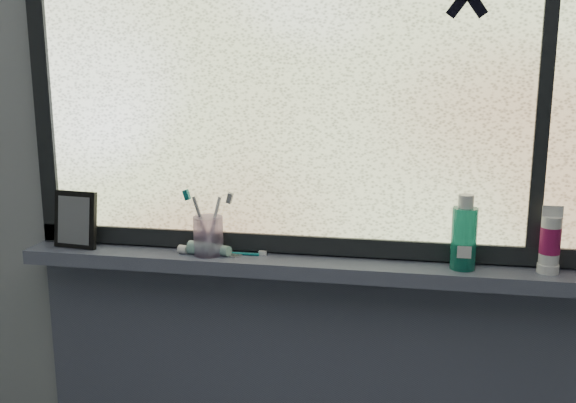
{
  "coord_description": "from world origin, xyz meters",
  "views": [
    {
      "loc": [
        0.27,
        -0.44,
        1.54
      ],
      "look_at": [
        -0.01,
        1.05,
        1.22
      ],
      "focal_mm": 40.0,
      "sensor_mm": 36.0,
      "label": 1
    }
  ],
  "objects_px": {
    "vanity_mirror": "(76,220)",
    "cream_tube": "(550,237)",
    "mouthwash_bottle": "(464,232)",
    "toothbrush_cup": "(208,236)"
  },
  "relations": [
    {
      "from": "vanity_mirror",
      "to": "cream_tube",
      "type": "height_order",
      "value": "vanity_mirror"
    },
    {
      "from": "mouthwash_bottle",
      "to": "cream_tube",
      "type": "xyz_separation_m",
      "value": [
        0.21,
        0.01,
        -0.01
      ]
    },
    {
      "from": "vanity_mirror",
      "to": "mouthwash_bottle",
      "type": "bearing_deg",
      "value": 6.61
    },
    {
      "from": "toothbrush_cup",
      "to": "cream_tube",
      "type": "distance_m",
      "value": 0.91
    },
    {
      "from": "vanity_mirror",
      "to": "cream_tube",
      "type": "xyz_separation_m",
      "value": [
        1.31,
        0.01,
        0.01
      ]
    },
    {
      "from": "mouthwash_bottle",
      "to": "cream_tube",
      "type": "bearing_deg",
      "value": 1.99
    },
    {
      "from": "cream_tube",
      "to": "vanity_mirror",
      "type": "bearing_deg",
      "value": -179.66
    },
    {
      "from": "mouthwash_bottle",
      "to": "cream_tube",
      "type": "height_order",
      "value": "mouthwash_bottle"
    },
    {
      "from": "mouthwash_bottle",
      "to": "toothbrush_cup",
      "type": "bearing_deg",
      "value": -179.99
    },
    {
      "from": "cream_tube",
      "to": "toothbrush_cup",
      "type": "bearing_deg",
      "value": -179.52
    }
  ]
}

